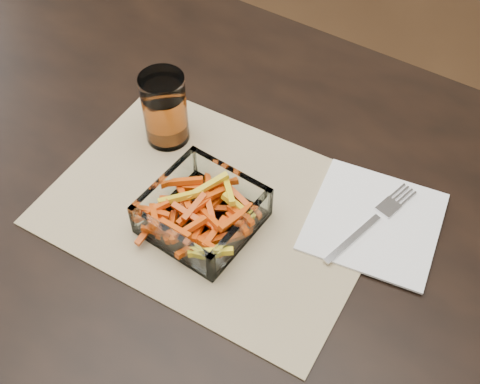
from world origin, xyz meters
name	(u,v)px	position (x,y,z in m)	size (l,w,h in m)	color
dining_table	(149,206)	(0.00, 0.00, 0.66)	(1.60, 0.90, 0.75)	black
placemat	(214,206)	(0.13, 0.00, 0.75)	(0.45, 0.33, 0.00)	tan
glass_bowl	(202,213)	(0.13, -0.03, 0.78)	(0.14, 0.14, 0.05)	white
tumbler	(165,111)	(-0.01, 0.08, 0.81)	(0.07, 0.07, 0.12)	white
napkin	(374,221)	(0.33, 0.10, 0.76)	(0.17, 0.17, 0.00)	white
fork	(373,221)	(0.33, 0.10, 0.76)	(0.06, 0.18, 0.00)	silver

